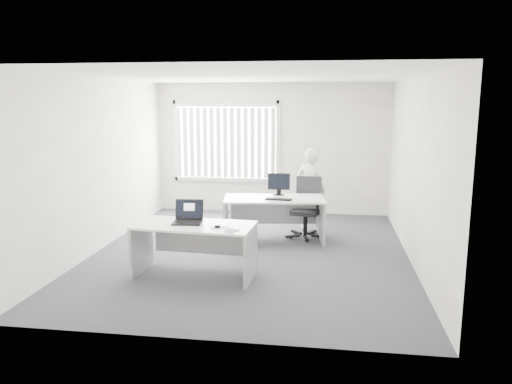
# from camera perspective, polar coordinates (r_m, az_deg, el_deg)

# --- Properties ---
(ground) EXTENTS (6.00, 6.00, 0.00)m
(ground) POSITION_cam_1_polar(r_m,az_deg,el_deg) (8.14, -0.62, -6.98)
(ground) COLOR #4A4A51
(ground) RESTS_ON ground
(wall_back) EXTENTS (5.00, 0.02, 2.80)m
(wall_back) POSITION_cam_1_polar(r_m,az_deg,el_deg) (10.79, 1.82, 4.97)
(wall_back) COLOR white
(wall_back) RESTS_ON ground
(wall_front) EXTENTS (5.00, 0.02, 2.80)m
(wall_front) POSITION_cam_1_polar(r_m,az_deg,el_deg) (4.94, -6.00, -1.87)
(wall_front) COLOR white
(wall_front) RESTS_ON ground
(wall_left) EXTENTS (0.02, 6.00, 2.80)m
(wall_left) POSITION_cam_1_polar(r_m,az_deg,el_deg) (8.58, -17.40, 3.03)
(wall_left) COLOR white
(wall_left) RESTS_ON ground
(wall_right) EXTENTS (0.02, 6.00, 2.80)m
(wall_right) POSITION_cam_1_polar(r_m,az_deg,el_deg) (7.85, 17.71, 2.34)
(wall_right) COLOR white
(wall_right) RESTS_ON ground
(ceiling) EXTENTS (5.00, 6.00, 0.02)m
(ceiling) POSITION_cam_1_polar(r_m,az_deg,el_deg) (7.77, -0.66, 13.11)
(ceiling) COLOR white
(ceiling) RESTS_ON wall_back
(window) EXTENTS (2.32, 0.06, 1.76)m
(window) POSITION_cam_1_polar(r_m,az_deg,el_deg) (10.89, -3.46, 5.80)
(window) COLOR silver
(window) RESTS_ON wall_back
(blinds) EXTENTS (2.20, 0.10, 1.50)m
(blinds) POSITION_cam_1_polar(r_m,az_deg,el_deg) (10.84, -3.53, 5.62)
(blinds) COLOR white
(blinds) RESTS_ON wall_back
(desk_near) EXTENTS (1.70, 0.89, 0.75)m
(desk_near) POSITION_cam_1_polar(r_m,az_deg,el_deg) (7.02, -7.05, -5.34)
(desk_near) COLOR white
(desk_near) RESTS_ON ground
(desk_far) EXTENTS (1.81, 1.02, 0.78)m
(desk_far) POSITION_cam_1_polar(r_m,az_deg,el_deg) (8.63, 2.07, -2.08)
(desk_far) COLOR white
(desk_far) RESTS_ON ground
(office_chair) EXTENTS (0.72, 0.72, 1.08)m
(office_chair) POSITION_cam_1_polar(r_m,az_deg,el_deg) (9.04, 5.75, -3.03)
(office_chair) COLOR black
(office_chair) RESTS_ON ground
(person) EXTENTS (0.67, 0.56, 1.58)m
(person) POSITION_cam_1_polar(r_m,az_deg,el_deg) (9.32, 6.29, 0.22)
(person) COLOR silver
(person) RESTS_ON ground
(laptop) EXTENTS (0.43, 0.39, 0.31)m
(laptop) POSITION_cam_1_polar(r_m,az_deg,el_deg) (6.99, -7.89, -2.35)
(laptop) COLOR black
(laptop) RESTS_ON desk_near
(paper_sheet) EXTENTS (0.31, 0.24, 0.00)m
(paper_sheet) POSITION_cam_1_polar(r_m,az_deg,el_deg) (6.73, -4.09, -4.14)
(paper_sheet) COLOR white
(paper_sheet) RESTS_ON desk_near
(mouse) EXTENTS (0.09, 0.13, 0.05)m
(mouse) POSITION_cam_1_polar(r_m,az_deg,el_deg) (6.78, -4.42, -3.82)
(mouse) COLOR #B8B8BA
(mouse) RESTS_ON paper_sheet
(booklet) EXTENTS (0.21, 0.23, 0.01)m
(booklet) POSITION_cam_1_polar(r_m,az_deg,el_deg) (6.57, -2.82, -4.46)
(booklet) COLOR silver
(booklet) RESTS_ON desk_near
(keyboard) EXTENTS (0.46, 0.21, 0.02)m
(keyboard) POSITION_cam_1_polar(r_m,az_deg,el_deg) (8.41, 2.61, -0.85)
(keyboard) COLOR black
(keyboard) RESTS_ON desk_far
(monitor) EXTENTS (0.39, 0.13, 0.39)m
(monitor) POSITION_cam_1_polar(r_m,az_deg,el_deg) (8.80, 2.63, 0.90)
(monitor) COLOR black
(monitor) RESTS_ON desk_far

